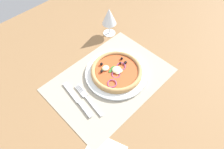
# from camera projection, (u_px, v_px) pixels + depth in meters

# --- Properties ---
(ground_plane) EXTENTS (1.90, 1.40, 0.02)m
(ground_plane) POSITION_uv_depth(u_px,v_px,m) (110.00, 81.00, 0.87)
(ground_plane) COLOR olive
(placemat) EXTENTS (0.51, 0.36, 0.00)m
(placemat) POSITION_uv_depth(u_px,v_px,m) (110.00, 79.00, 0.86)
(placemat) COLOR #A39984
(placemat) RESTS_ON ground_plane
(plate) EXTENTS (0.27, 0.27, 0.01)m
(plate) POSITION_uv_depth(u_px,v_px,m) (117.00, 74.00, 0.87)
(plate) COLOR white
(plate) RESTS_ON placemat
(pizza) EXTENTS (0.22, 0.22, 0.03)m
(pizza) POSITION_uv_depth(u_px,v_px,m) (117.00, 71.00, 0.85)
(pizza) COLOR tan
(pizza) RESTS_ON plate
(fork) EXTENTS (0.04, 0.18, 0.00)m
(fork) POSITION_uv_depth(u_px,v_px,m) (87.00, 98.00, 0.80)
(fork) COLOR #B2B5BA
(fork) RESTS_ON placemat
(knife) EXTENTS (0.04, 0.20, 0.01)m
(knife) POSITION_uv_depth(u_px,v_px,m) (77.00, 99.00, 0.79)
(knife) COLOR #B2B5BA
(knife) RESTS_ON placemat
(wine_glass) EXTENTS (0.07, 0.07, 0.15)m
(wine_glass) POSITION_uv_depth(u_px,v_px,m) (109.00, 17.00, 0.96)
(wine_glass) COLOR silver
(wine_glass) RESTS_ON ground_plane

